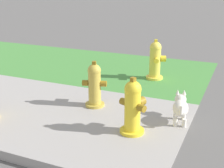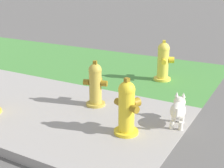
% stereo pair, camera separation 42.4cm
% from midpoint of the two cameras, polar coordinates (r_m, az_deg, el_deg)
% --- Properties ---
extents(fire_hydrant_near_corner, '(0.38, 0.35, 0.72)m').
position_cam_midpoint_polar(fire_hydrant_near_corner, '(4.74, -0.49, -0.15)').
color(fire_hydrant_near_corner, gold).
rests_on(fire_hydrant_near_corner, ground).
extents(fire_hydrant_far_end, '(0.39, 0.37, 0.75)m').
position_cam_midpoint_polar(fire_hydrant_far_end, '(3.89, 5.85, -4.39)').
color(fire_hydrant_far_end, yellow).
rests_on(fire_hydrant_far_end, ground).
extents(fire_hydrant_by_grass_verge, '(0.38, 0.40, 0.78)m').
position_cam_midpoint_polar(fire_hydrant_by_grass_verge, '(6.08, 11.36, 4.07)').
color(fire_hydrant_by_grass_verge, yellow).
rests_on(fire_hydrant_by_grass_verge, ground).
extents(small_white_dog, '(0.28, 0.53, 0.40)m').
position_cam_midpoint_polar(small_white_dog, '(4.31, 14.82, -4.57)').
color(small_white_dog, silver).
rests_on(small_white_dog, ground).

